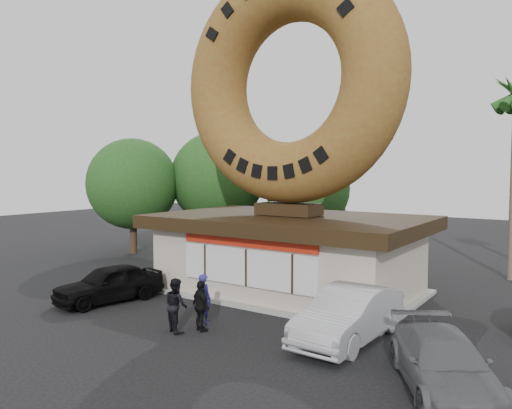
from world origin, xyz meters
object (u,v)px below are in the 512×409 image
object	(u,v)px
person_right	(201,306)
car_silver	(349,315)
person_left	(204,298)
person_center	(176,305)
giant_donut	(289,83)
street_lamp	(347,182)
car_grey	(444,363)
car_black	(109,283)
donut_shop	(288,251)

from	to	relation	value
person_right	car_silver	distance (m)	4.69
person_left	person_center	bearing A→B (deg)	87.82
giant_donut	person_center	size ratio (longest dim) A/B	5.77
street_lamp	car_silver	xyz separation A→B (m)	(6.49, -14.21, -3.68)
car_grey	person_left	bearing A→B (deg)	143.85
giant_donut	car_black	bearing A→B (deg)	-132.99
person_left	person_right	distance (m)	0.87
street_lamp	person_center	size ratio (longest dim) A/B	4.59
car_black	donut_shop	bearing A→B (deg)	59.47
street_lamp	car_silver	size ratio (longest dim) A/B	1.64
car_black	car_grey	distance (m)	12.95
donut_shop	person_right	size ratio (longest dim) A/B	6.75
giant_donut	car_grey	bearing A→B (deg)	-38.01
street_lamp	person_left	bearing A→B (deg)	-83.68
person_right	car_black	bearing A→B (deg)	14.29
street_lamp	person_left	distance (m)	15.88
person_center	car_silver	bearing A→B (deg)	-132.11
person_center	car_grey	distance (m)	8.22
donut_shop	car_silver	bearing A→B (deg)	-42.11
person_left	car_black	size ratio (longest dim) A/B	0.40
giant_donut	person_right	world-z (taller)	giant_donut
giant_donut	car_grey	world-z (taller)	giant_donut
person_center	person_right	xyz separation A→B (m)	(0.64, 0.47, -0.04)
street_lamp	person_right	distance (m)	16.64
donut_shop	person_left	bearing A→B (deg)	-91.63
giant_donut	car_silver	bearing A→B (deg)	-42.22
person_left	car_silver	xyz separation A→B (m)	(4.79, 1.16, -0.04)
donut_shop	car_black	distance (m)	7.42
person_left	donut_shop	bearing A→B (deg)	-86.75
car_black	car_grey	xyz separation A→B (m)	(12.93, -0.79, -0.06)
person_right	donut_shop	bearing A→B (deg)	-65.08
street_lamp	car_grey	distance (m)	19.28
street_lamp	person_left	size ratio (longest dim) A/B	4.71
giant_donut	person_left	distance (m)	9.62
person_right	person_left	bearing A→B (deg)	-33.67
giant_donut	person_right	distance (m)	10.05
person_center	street_lamp	bearing A→B (deg)	-62.19
person_right	car_grey	world-z (taller)	person_right
person_right	car_grey	distance (m)	7.57
person_center	car_grey	size ratio (longest dim) A/B	0.38
person_center	car_grey	xyz separation A→B (m)	(8.21, 0.38, -0.20)
giant_donut	person_left	xyz separation A→B (m)	(-0.15, -5.37, -7.98)
giant_donut	car_grey	distance (m)	12.93
person_left	person_right	bearing A→B (deg)	129.51
street_lamp	donut_shop	bearing A→B (deg)	-79.50
car_silver	car_black	bearing A→B (deg)	-171.48
person_center	car_black	world-z (taller)	person_center
giant_donut	car_silver	xyz separation A→B (m)	(4.64, -4.21, -8.02)
person_left	car_silver	distance (m)	4.93
donut_shop	giant_donut	world-z (taller)	giant_donut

